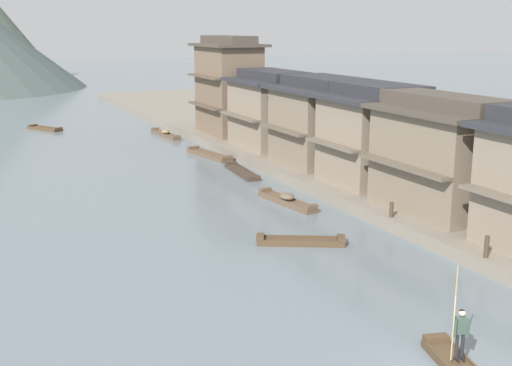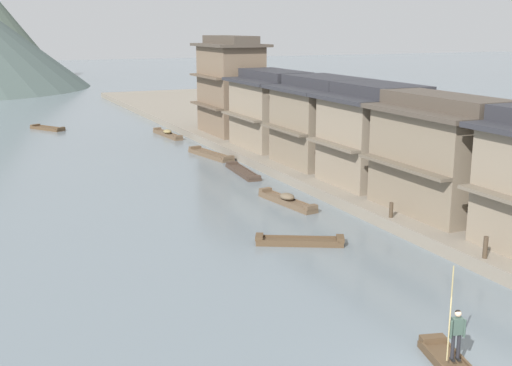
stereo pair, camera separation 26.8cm
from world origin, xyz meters
TOP-DOWN VIEW (x-y plane):
  - riverbank_right at (15.96, 30.00)m, footprint 18.00×110.00m
  - boatman_person at (0.54, 0.66)m, footprint 0.56×0.32m
  - boat_moored_nearest at (5.57, 28.51)m, footprint 1.40×5.40m
  - boat_moored_second at (1.92, 13.11)m, footprint 4.11×2.72m
  - boat_moored_third at (-4.40, 55.38)m, footprint 3.13×4.11m
  - boat_moored_far at (4.68, 19.84)m, footprint 1.49×5.07m
  - boat_midriver_drifting at (5.48, 46.46)m, footprint 1.28×5.83m
  - boat_midriver_upstream at (5.68, 35.29)m, footprint 2.05×5.63m
  - house_waterfront_second at (10.40, 13.42)m, footprint 5.50×7.79m
  - house_waterfront_tall at (11.17, 20.25)m, footprint 7.03×6.15m
  - house_waterfront_narrow at (11.18, 26.80)m, footprint 7.06×6.81m
  - house_waterfront_far at (10.84, 34.30)m, footprint 6.37×7.47m
  - house_waterfront_end at (10.23, 42.19)m, footprint 5.17×7.76m
  - mooring_post_dock_near at (7.31, 6.65)m, footprint 0.20×0.20m
  - mooring_post_dock_mid at (7.31, 13.31)m, footprint 0.20×0.20m

SIDE VIEW (x-z plane):
  - boat_moored_nearest at x=5.57m, z-range -0.06..0.31m
  - boat_moored_third at x=-4.40m, z-range -0.06..0.33m
  - boat_moored_second at x=1.92m, z-range -0.07..0.36m
  - boat_midriver_upstream at x=5.68m, z-range -0.08..0.38m
  - boat_midriver_drifting at x=5.48m, z-range -0.12..0.53m
  - boat_moored_far at x=4.68m, z-range -0.11..0.56m
  - riverbank_right at x=15.96m, z-range 0.00..0.64m
  - mooring_post_dock_mid at x=7.31m, z-range 0.64..1.43m
  - mooring_post_dock_near at x=7.31m, z-range 0.64..1.59m
  - boatman_person at x=0.54m, z-range -0.11..2.93m
  - house_waterfront_far at x=10.84m, z-range 0.56..6.70m
  - house_waterfront_second at x=10.40m, z-range 0.57..6.71m
  - house_waterfront_narrow at x=11.18m, z-range 0.57..6.71m
  - house_waterfront_tall at x=11.17m, z-range 0.57..6.71m
  - house_waterfront_end at x=10.23m, z-range 0.57..9.31m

